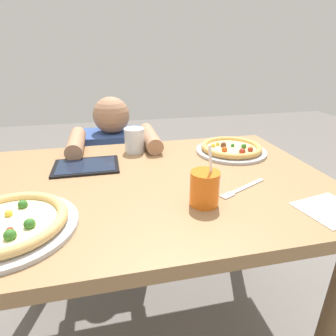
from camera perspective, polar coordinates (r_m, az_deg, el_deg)
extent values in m
plane|color=#66605B|center=(1.45, -2.15, -30.19)|extent=(8.00, 8.00, 0.00)
cube|color=#936D47|center=(0.97, -2.79, -3.46)|extent=(1.20, 0.83, 0.04)
cylinder|color=brown|center=(1.17, 30.37, -24.75)|extent=(0.07, 0.07, 0.71)
cylinder|color=brown|center=(1.49, -25.63, -12.32)|extent=(0.07, 0.07, 0.71)
cylinder|color=brown|center=(1.59, 14.42, -8.32)|extent=(0.07, 0.07, 0.71)
cylinder|color=#B7B7BC|center=(0.81, -29.42, -10.61)|extent=(0.33, 0.33, 0.01)
cylinder|color=beige|center=(0.80, -29.57, -9.95)|extent=(0.23, 0.23, 0.01)
torus|color=tan|center=(0.80, -29.69, -9.44)|extent=(0.28, 0.28, 0.03)
sphere|color=#2D6623|center=(0.73, -29.37, -11.77)|extent=(0.03, 0.03, 0.03)
sphere|color=#2D6623|center=(0.85, -27.35, -6.59)|extent=(0.02, 0.02, 0.02)
sphere|color=maroon|center=(0.76, -29.38, -11.00)|extent=(0.02, 0.02, 0.02)
sphere|color=gold|center=(0.83, -29.58, -8.03)|extent=(0.02, 0.02, 0.02)
sphere|color=#2D6623|center=(0.75, -26.25, -10.13)|extent=(0.03, 0.03, 0.03)
cylinder|color=#B7B7BC|center=(1.24, 12.62, 3.36)|extent=(0.30, 0.30, 0.01)
cylinder|color=#E5CC7F|center=(1.23, 12.67, 3.84)|extent=(0.21, 0.21, 0.01)
torus|color=tan|center=(1.23, 12.69, 4.15)|extent=(0.26, 0.26, 0.02)
sphere|color=gold|center=(1.22, 16.36, 3.78)|extent=(0.02, 0.02, 0.02)
sphere|color=gold|center=(1.23, 9.12, 4.52)|extent=(0.02, 0.02, 0.02)
sphere|color=#2D6623|center=(1.25, 12.96, 4.48)|extent=(0.02, 0.02, 0.02)
sphere|color=#BF4C19|center=(1.18, 11.36, 3.68)|extent=(0.02, 0.02, 0.02)
sphere|color=brown|center=(1.24, 11.16, 4.60)|extent=(0.03, 0.03, 0.03)
sphere|color=maroon|center=(1.21, 16.32, 3.59)|extent=(0.02, 0.02, 0.02)
sphere|color=#2D6623|center=(1.24, 15.11, 4.27)|extent=(0.02, 0.02, 0.02)
sphere|color=maroon|center=(1.17, 14.82, 3.26)|extent=(0.03, 0.03, 0.03)
sphere|color=gold|center=(1.25, 10.01, 4.80)|extent=(0.02, 0.02, 0.02)
cylinder|color=orange|center=(0.80, 7.41, -4.08)|extent=(0.08, 0.08, 0.10)
cylinder|color=white|center=(0.77, 8.60, 1.42)|extent=(0.02, 0.01, 0.09)
cylinder|color=silver|center=(1.22, -6.79, 5.65)|extent=(0.09, 0.09, 0.10)
cube|color=white|center=(1.21, -6.59, 7.19)|extent=(0.03, 0.03, 0.02)
cube|color=white|center=(1.22, -6.71, 7.16)|extent=(0.03, 0.03, 0.02)
cube|color=white|center=(0.91, 30.03, -7.35)|extent=(0.18, 0.17, 0.00)
cube|color=silver|center=(0.95, 15.81, -3.56)|extent=(0.15, 0.08, 0.00)
cube|color=silver|center=(0.87, 11.92, -5.48)|extent=(0.05, 0.04, 0.00)
cube|color=black|center=(1.10, -16.24, 0.36)|extent=(0.24, 0.17, 0.01)
cube|color=#192338|center=(1.10, -16.27, 0.58)|extent=(0.21, 0.14, 0.00)
cylinder|color=#333847|center=(1.73, -9.79, -10.09)|extent=(0.29, 0.29, 0.45)
cube|color=#334C8C|center=(1.56, -10.73, 1.70)|extent=(0.36, 0.22, 0.31)
sphere|color=#A37556|center=(1.49, -11.42, 10.44)|extent=(0.19, 0.19, 0.19)
cylinder|color=#A37556|center=(1.29, -18.12, 4.89)|extent=(0.07, 0.28, 0.07)
cylinder|color=#A37556|center=(1.29, -3.62, 6.09)|extent=(0.07, 0.28, 0.07)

